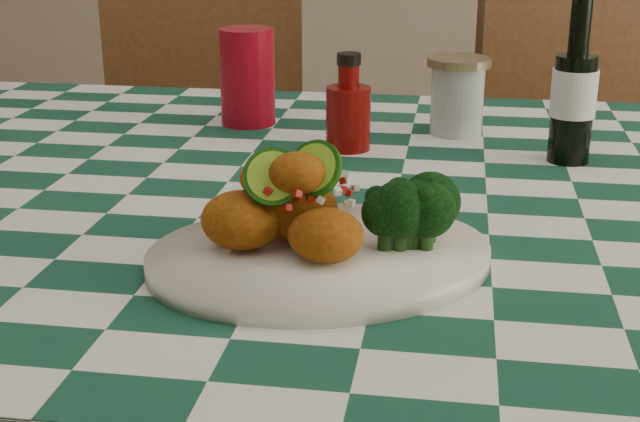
% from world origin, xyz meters
% --- Properties ---
extents(plate, '(0.39, 0.35, 0.02)m').
position_xyz_m(plate, '(-0.06, -0.24, 0.80)').
color(plate, white).
rests_on(plate, dining_table).
extents(fried_chicken_pile, '(0.14, 0.10, 0.09)m').
position_xyz_m(fried_chicken_pile, '(-0.07, -0.24, 0.85)').
color(fried_chicken_pile, '#A2580F').
rests_on(fried_chicken_pile, plate).
extents(broccoli_side, '(0.09, 0.09, 0.07)m').
position_xyz_m(broccoli_side, '(0.03, -0.23, 0.84)').
color(broccoli_side, black).
rests_on(broccoli_side, plate).
extents(red_tumbler, '(0.09, 0.09, 0.14)m').
position_xyz_m(red_tumbler, '(-0.25, 0.28, 0.86)').
color(red_tumbler, maroon).
rests_on(red_tumbler, dining_table).
extents(ketchup_bottle, '(0.06, 0.06, 0.13)m').
position_xyz_m(ketchup_bottle, '(-0.08, 0.17, 0.85)').
color(ketchup_bottle, '#680705').
rests_on(ketchup_bottle, dining_table).
extents(mason_jar, '(0.11, 0.11, 0.11)m').
position_xyz_m(mason_jar, '(0.06, 0.27, 0.84)').
color(mason_jar, '#B2BCBA').
rests_on(mason_jar, dining_table).
extents(beer_bottle, '(0.07, 0.07, 0.21)m').
position_xyz_m(beer_bottle, '(0.21, 0.15, 0.89)').
color(beer_bottle, black).
rests_on(beer_bottle, dining_table).
extents(wooden_chair_left, '(0.57, 0.58, 0.97)m').
position_xyz_m(wooden_chair_left, '(-0.44, 0.76, 0.48)').
color(wooden_chair_left, '#472814').
rests_on(wooden_chair_left, ground).
extents(wooden_chair_right, '(0.60, 0.62, 1.02)m').
position_xyz_m(wooden_chair_right, '(0.39, 0.74, 0.51)').
color(wooden_chair_right, '#472814').
rests_on(wooden_chair_right, ground).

